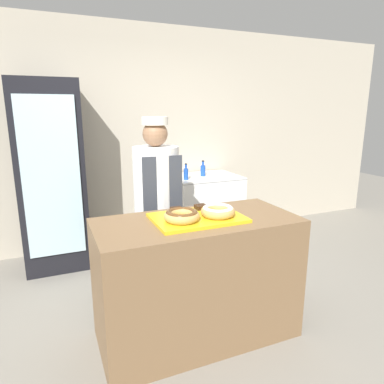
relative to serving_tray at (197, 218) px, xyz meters
The scene contains 13 objects.
ground_plane 0.94m from the serving_tray, ahead, with size 14.00×14.00×0.00m, color gray.
wall_back 2.17m from the serving_tray, 90.00° to the left, with size 8.00×0.06×2.70m.
display_counter 0.48m from the serving_tray, ahead, with size 1.46×0.68×0.93m.
serving_tray is the anchor object (origin of this frame).
donut_chocolate_glaze 0.16m from the serving_tray, 160.85° to the right, with size 0.25×0.25×0.07m.
donut_light_glaze 0.16m from the serving_tray, 19.15° to the right, with size 0.25×0.25×0.07m.
brownie_back_left 0.19m from the serving_tray, 121.90° to the left, with size 0.08×0.08×0.03m.
brownie_back_right 0.19m from the serving_tray, 58.10° to the left, with size 0.08×0.08×0.03m.
baker_person 0.71m from the serving_tray, 97.06° to the left, with size 0.40×0.40×1.64m.
beverage_fridge 1.97m from the serving_tray, 118.18° to the left, with size 0.66×0.61×1.99m.
chest_freezer 2.01m from the serving_tray, 63.31° to the left, with size 0.85×0.65×0.87m.
bottle_blue 1.70m from the serving_tray, 70.81° to the left, with size 0.06×0.06×0.20m.
bottle_blue_b 1.95m from the serving_tray, 64.11° to the left, with size 0.06×0.06×0.20m.
Camera 1 is at (-0.94, -2.13, 1.69)m, focal length 32.00 mm.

